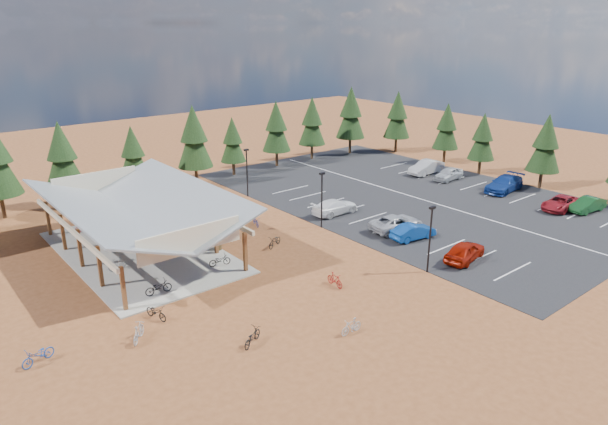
# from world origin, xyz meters

# --- Properties ---
(ground) EXTENTS (140.00, 140.00, 0.00)m
(ground) POSITION_xyz_m (0.00, 0.00, 0.00)
(ground) COLOR brown
(ground) RESTS_ON ground
(asphalt_lot) EXTENTS (27.00, 44.00, 0.04)m
(asphalt_lot) POSITION_xyz_m (18.50, 3.00, 0.02)
(asphalt_lot) COLOR black
(asphalt_lot) RESTS_ON ground
(concrete_pad) EXTENTS (10.60, 18.60, 0.10)m
(concrete_pad) POSITION_xyz_m (-10.00, 7.00, 0.05)
(concrete_pad) COLOR gray
(concrete_pad) RESTS_ON ground
(bike_pavilion) EXTENTS (11.65, 19.40, 4.97)m
(bike_pavilion) POSITION_xyz_m (-10.00, 7.00, 3.82)
(bike_pavilion) COLOR brown
(bike_pavilion) RESTS_ON concrete_pad
(lamp_post_0) EXTENTS (0.50, 0.25, 5.14)m
(lamp_post_0) POSITION_xyz_m (5.00, -10.00, 2.98)
(lamp_post_0) COLOR black
(lamp_post_0) RESTS_ON ground
(lamp_post_1) EXTENTS (0.50, 0.25, 5.14)m
(lamp_post_1) POSITION_xyz_m (5.00, 2.00, 2.98)
(lamp_post_1) COLOR black
(lamp_post_1) RESTS_ON ground
(lamp_post_2) EXTENTS (0.50, 0.25, 5.14)m
(lamp_post_2) POSITION_xyz_m (5.00, 14.00, 2.98)
(lamp_post_2) COLOR black
(lamp_post_2) RESTS_ON ground
(trash_bin_0) EXTENTS (0.60, 0.60, 0.90)m
(trash_bin_0) POSITION_xyz_m (-4.96, 3.34, 0.45)
(trash_bin_0) COLOR #413017
(trash_bin_0) RESTS_ON ground
(trash_bin_1) EXTENTS (0.60, 0.60, 0.90)m
(trash_bin_1) POSITION_xyz_m (-3.50, 5.22, 0.45)
(trash_bin_1) COLOR #413017
(trash_bin_1) RESTS_ON ground
(pine_2) EXTENTS (3.69, 3.69, 8.59)m
(pine_2) POSITION_xyz_m (-10.72, 22.99, 5.25)
(pine_2) COLOR #382314
(pine_2) RESTS_ON ground
(pine_3) EXTENTS (3.19, 3.19, 7.43)m
(pine_3) POSITION_xyz_m (-3.77, 22.44, 4.53)
(pine_3) COLOR #382314
(pine_3) RESTS_ON ground
(pine_4) EXTENTS (3.92, 3.92, 9.13)m
(pine_4) POSITION_xyz_m (2.80, 21.11, 5.58)
(pine_4) COLOR #382314
(pine_4) RESTS_ON ground
(pine_5) EXTENTS (3.03, 3.03, 7.06)m
(pine_5) POSITION_xyz_m (8.51, 22.30, 4.31)
(pine_5) COLOR #382314
(pine_5) RESTS_ON ground
(pine_6) EXTENTS (3.60, 3.60, 8.38)m
(pine_6) POSITION_xyz_m (15.15, 22.52, 5.12)
(pine_6) COLOR #382314
(pine_6) RESTS_ON ground
(pine_7) EXTENTS (3.59, 3.59, 8.36)m
(pine_7) POSITION_xyz_m (21.21, 22.70, 5.10)
(pine_7) COLOR #382314
(pine_7) RESTS_ON ground
(pine_8) EXTENTS (4.01, 4.01, 9.35)m
(pine_8) POSITION_xyz_m (27.51, 21.84, 5.71)
(pine_8) COLOR #382314
(pine_8) RESTS_ON ground
(pine_10) EXTENTS (3.58, 3.58, 8.34)m
(pine_10) POSITION_xyz_m (32.02, -4.11, 5.09)
(pine_10) COLOR #382314
(pine_10) RESTS_ON ground
(pine_11) EXTENTS (3.20, 3.20, 7.46)m
(pine_11) POSITION_xyz_m (32.22, 3.84, 4.55)
(pine_11) COLOR #382314
(pine_11) RESTS_ON ground
(pine_12) EXTENTS (3.37, 3.37, 7.84)m
(pine_12) POSITION_xyz_m (33.56, 10.12, 4.79)
(pine_12) COLOR #382314
(pine_12) RESTS_ON ground
(pine_13) EXTENTS (3.69, 3.69, 8.61)m
(pine_13) POSITION_xyz_m (33.35, 18.44, 5.26)
(pine_13) COLOR #382314
(pine_13) RESTS_ON ground
(bike_0) EXTENTS (1.90, 0.80, 0.97)m
(bike_0) POSITION_xyz_m (-12.02, -0.77, 0.59)
(bike_0) COLOR black
(bike_0) RESTS_ON concrete_pad
(bike_1) EXTENTS (1.51, 0.60, 0.88)m
(bike_1) POSITION_xyz_m (-12.75, 4.78, 0.54)
(bike_1) COLOR gray
(bike_1) RESTS_ON concrete_pad
(bike_2) EXTENTS (1.58, 0.61, 0.82)m
(bike_2) POSITION_xyz_m (-11.19, 10.28, 0.51)
(bike_2) COLOR navy
(bike_2) RESTS_ON concrete_pad
(bike_3) EXTENTS (1.70, 0.66, 1.00)m
(bike_3) POSITION_xyz_m (-11.99, 14.37, 0.60)
(bike_3) COLOR maroon
(bike_3) RESTS_ON concrete_pad
(bike_4) EXTENTS (1.77, 0.95, 0.88)m
(bike_4) POSITION_xyz_m (-6.47, 0.53, 0.54)
(bike_4) COLOR black
(bike_4) RESTS_ON concrete_pad
(bike_5) EXTENTS (1.89, 0.90, 1.09)m
(bike_5) POSITION_xyz_m (-9.01, 5.50, 0.65)
(bike_5) COLOR gray
(bike_5) RESTS_ON concrete_pad
(bike_6) EXTENTS (1.80, 0.81, 0.91)m
(bike_6) POSITION_xyz_m (-7.89, 8.97, 0.56)
(bike_6) COLOR navy
(bike_6) RESTS_ON concrete_pad
(bike_7) EXTENTS (1.87, 0.77, 1.09)m
(bike_7) POSITION_xyz_m (-9.19, 11.20, 0.65)
(bike_7) COLOR maroon
(bike_7) RESTS_ON concrete_pad
(bike_8) EXTENTS (1.08, 1.93, 0.96)m
(bike_8) POSITION_xyz_m (-13.51, -3.62, 0.48)
(bike_8) COLOR black
(bike_8) RESTS_ON ground
(bike_9) EXTENTS (1.56, 1.68, 1.08)m
(bike_9) POSITION_xyz_m (-15.35, -5.26, 0.54)
(bike_9) COLOR #909398
(bike_9) RESTS_ON ground
(bike_10) EXTENTS (2.02, 1.25, 1.00)m
(bike_10) POSITION_xyz_m (-20.49, -3.97, 0.50)
(bike_10) COLOR navy
(bike_10) RESTS_ON ground
(bike_11) EXTENTS (0.57, 1.68, 0.99)m
(bike_11) POSITION_xyz_m (-1.86, -7.35, 0.50)
(bike_11) COLOR maroon
(bike_11) RESTS_ON ground
(bike_12) EXTENTS (1.90, 1.43, 0.96)m
(bike_12) POSITION_xyz_m (-10.46, -9.75, 0.48)
(bike_12) COLOR black
(bike_12) RESTS_ON ground
(bike_13) EXTENTS (1.59, 0.46, 0.96)m
(bike_13) POSITION_xyz_m (-5.25, -12.53, 0.48)
(bike_13) COLOR #9B9DA3
(bike_13) RESTS_ON ground
(bike_14) EXTENTS (1.00, 1.65, 0.82)m
(bike_14) POSITION_xyz_m (0.66, 6.12, 0.41)
(bike_14) COLOR navy
(bike_14) RESTS_ON ground
(bike_15) EXTENTS (1.33, 1.44, 0.92)m
(bike_15) POSITION_xyz_m (-4.16, 6.46, 0.46)
(bike_15) COLOR maroon
(bike_15) RESTS_ON ground
(bike_16) EXTENTS (2.00, 1.42, 1.00)m
(bike_16) POSITION_xyz_m (-0.92, 1.04, 0.50)
(bike_16) COLOR black
(bike_16) RESTS_ON ground
(car_0) EXTENTS (4.69, 2.58, 1.51)m
(car_0) POSITION_xyz_m (8.86, -10.49, 0.80)
(car_0) COLOR #901303
(car_0) RESTS_ON asphalt_lot
(car_1) EXTENTS (4.27, 2.01, 1.35)m
(car_1) POSITION_xyz_m (9.18, -5.11, 0.72)
(car_1) COLOR #0E3F91
(car_1) RESTS_ON asphalt_lot
(car_2) EXTENTS (5.34, 2.95, 1.42)m
(car_2) POSITION_xyz_m (9.59, -2.83, 0.75)
(car_2) COLOR #A3A5AB
(car_2) RESTS_ON asphalt_lot
(car_3) EXTENTS (4.90, 1.99, 1.42)m
(car_3) POSITION_xyz_m (8.38, 3.91, 0.75)
(car_3) COLOR white
(car_3) RESTS_ON asphalt_lot
(car_5) EXTENTS (4.43, 1.97, 1.41)m
(car_5) POSITION_xyz_m (27.96, -11.18, 0.75)
(car_5) COLOR #15481E
(car_5) RESTS_ON asphalt_lot
(car_6) EXTENTS (4.93, 2.44, 1.34)m
(car_6) POSITION_xyz_m (26.52, -9.20, 0.71)
(car_6) COLOR maroon
(car_6) RESTS_ON asphalt_lot
(car_7) EXTENTS (5.97, 2.96, 1.67)m
(car_7) POSITION_xyz_m (27.78, -2.26, 0.87)
(car_7) COLOR navy
(car_7) RESTS_ON asphalt_lot
(car_8) EXTENTS (4.40, 2.01, 1.46)m
(car_8) POSITION_xyz_m (26.79, 4.37, 0.77)
(car_8) COLOR #AAADB2
(car_8) RESTS_ON asphalt_lot
(car_9) EXTENTS (5.11, 1.85, 1.67)m
(car_9) POSITION_xyz_m (26.89, 7.71, 0.88)
(car_9) COLOR #B6B6B6
(car_9) RESTS_ON asphalt_lot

